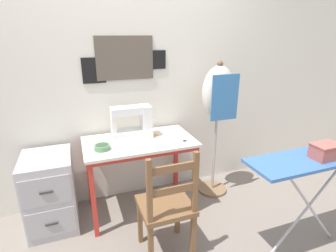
% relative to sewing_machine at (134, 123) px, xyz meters
% --- Properties ---
extents(ground_plane, '(14.00, 14.00, 0.00)m').
position_rel_sewing_machine_xyz_m(ground_plane, '(0.02, -0.38, -0.89)').
color(ground_plane, gray).
extents(wall_back, '(10.00, 0.07, 2.55)m').
position_rel_sewing_machine_xyz_m(wall_back, '(0.02, 0.26, 0.38)').
color(wall_back, silver).
rests_on(wall_back, ground_plane).
extents(sewing_table, '(1.03, 0.58, 0.75)m').
position_rel_sewing_machine_xyz_m(sewing_table, '(0.02, -0.11, -0.24)').
color(sewing_table, silver).
rests_on(sewing_table, ground_plane).
extents(sewing_machine, '(0.39, 0.19, 0.33)m').
position_rel_sewing_machine_xyz_m(sewing_machine, '(0.00, 0.00, 0.00)').
color(sewing_machine, white).
rests_on(sewing_machine, sewing_table).
extents(fabric_bowl, '(0.14, 0.14, 0.04)m').
position_rel_sewing_machine_xyz_m(fabric_bowl, '(-0.33, -0.18, -0.12)').
color(fabric_bowl, '#56895B').
rests_on(fabric_bowl, sewing_table).
extents(scissors, '(0.11, 0.09, 0.01)m').
position_rel_sewing_machine_xyz_m(scissors, '(0.44, -0.26, -0.14)').
color(scissors, silver).
rests_on(scissors, sewing_table).
extents(thread_spool_near_machine, '(0.03, 0.03, 0.04)m').
position_rel_sewing_machine_xyz_m(thread_spool_near_machine, '(0.21, -0.04, -0.13)').
color(thread_spool_near_machine, orange).
rests_on(thread_spool_near_machine, sewing_table).
extents(wooden_chair, '(0.40, 0.38, 0.94)m').
position_rel_sewing_machine_xyz_m(wooden_chair, '(0.06, -0.74, -0.45)').
color(wooden_chair, brown).
rests_on(wooden_chair, ground_plane).
extents(filing_cabinet, '(0.41, 0.51, 0.70)m').
position_rel_sewing_machine_xyz_m(filing_cabinet, '(-0.80, -0.05, -0.55)').
color(filing_cabinet, '#B7B7BC').
rests_on(filing_cabinet, ground_plane).
extents(dress_form, '(0.35, 0.32, 1.45)m').
position_rel_sewing_machine_xyz_m(dress_form, '(0.86, -0.06, 0.17)').
color(dress_form, '#846647').
rests_on(dress_form, ground_plane).
extents(ironing_board, '(1.14, 0.32, 0.85)m').
position_rel_sewing_machine_xyz_m(ironing_board, '(1.14, -1.07, -0.10)').
color(ironing_board, '#3D6BAD').
rests_on(ironing_board, ground_plane).
extents(storage_box, '(0.20, 0.14, 0.11)m').
position_rel_sewing_machine_xyz_m(storage_box, '(1.14, -1.11, 0.01)').
color(storage_box, '#AD564C').
rests_on(storage_box, ironing_board).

